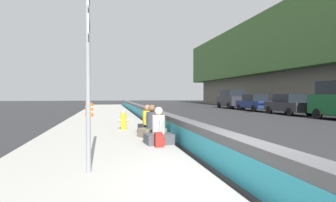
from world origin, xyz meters
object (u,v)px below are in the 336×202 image
Objects in this scene: route_sign_post at (88,64)px; parked_car_fourth at (288,104)px; parked_car_far at (231,99)px; seated_person_foreground at (159,132)px; backpack at (159,140)px; parked_car_midline at (254,103)px; construction_barrel at (89,110)px; seated_person_middle at (152,127)px; seated_person_rear at (147,123)px; fire_hydrant at (124,119)px.

parked_car_fourth is (14.71, -14.92, -1.35)m from route_sign_post.
route_sign_post reaches higher than parked_car_far.
backpack is (-0.49, 0.08, -0.16)m from seated_person_foreground.
backpack is at bearing 143.71° from parked_car_midline.
parked_car_fourth reaches higher than construction_barrel.
route_sign_post is 3.79m from seated_person_foreground.
seated_person_middle reaches higher than seated_person_foreground.
parked_car_midline reaches higher than seated_person_rear.
seated_person_middle is 0.25× the size of parked_car_midline.
route_sign_post is 6.17m from seated_person_rear.
parked_car_far is (20.13, -13.05, 0.70)m from seated_person_rear.
parked_car_far is (23.41, -13.17, 0.85)m from backpack.
seated_person_foreground is at bearing -33.69° from route_sign_post.
construction_barrel is at bearing 13.58° from seated_person_foreground.
seated_person_rear is at bearing -134.06° from fire_hydrant.
seated_person_middle is at bearing -0.33° from seated_person_foreground.
seated_person_rear is 24.00m from parked_car_far.
construction_barrel reaches higher than backpack.
parked_car_midline is (5.49, 0.00, 0.00)m from parked_car_fourth.
construction_barrel is 19.52m from parked_car_far.
fire_hydrant is at bearing 120.59° from parked_car_fourth.
fire_hydrant is 16.17m from parked_car_fourth.
parked_car_fourth is at bearing -55.00° from seated_person_rear.
parked_car_fourth reaches higher than backpack.
parked_car_far is at bearing -29.72° from seated_person_foreground.
route_sign_post is 4.09× the size of fire_hydrant.
seated_person_foreground is 1.03× the size of seated_person_rear.
parked_car_fourth is 5.49m from parked_car_midline.
fire_hydrant is 4.24m from backpack.
backpack is 0.08× the size of parked_car_far.
seated_person_middle is 20.64m from parked_car_midline.
backpack is 18.06m from parked_car_fourth.
seated_person_middle is 1.05× the size of seated_person_rear.
fire_hydrant reaches higher than backpack.
seated_person_foreground is 0.25× the size of parked_car_fourth.
parked_car_far is (19.25, -13.96, 0.60)m from fire_hydrant.
route_sign_post is at bearing 146.31° from seated_person_foreground.
route_sign_post is 21.00m from parked_car_fourth.
seated_person_middle is at bearing 148.71° from parked_car_far.
route_sign_post is 14.53m from construction_barrel.
parked_car_fourth is at bearing -179.97° from parked_car_midline.
seated_person_foreground is 1.40m from seated_person_middle.
parked_car_midline is (14.60, -13.01, 0.38)m from seated_person_rear.
seated_person_rear is 19.56m from parked_car_midline.
backpack is 22.19m from parked_car_midline.
route_sign_post is 6.76m from fire_hydrant.
fire_hydrant is 3.78m from seated_person_foreground.
route_sign_post is 3.79× the size of construction_barrel.
seated_person_rear is 0.24× the size of parked_car_fourth.
parked_car_fourth is (11.90, -13.05, 0.37)m from seated_person_foreground.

